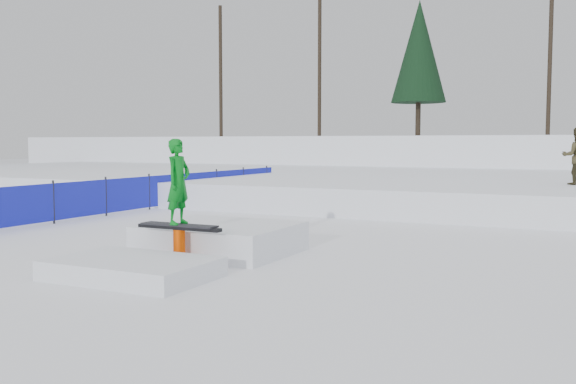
% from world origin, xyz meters
% --- Properties ---
extents(ground, '(120.00, 120.00, 0.00)m').
position_xyz_m(ground, '(0.00, 0.00, 0.00)').
color(ground, white).
extents(snow_berm, '(60.00, 14.00, 2.40)m').
position_xyz_m(snow_berm, '(0.00, 30.00, 1.20)').
color(snow_berm, white).
rests_on(snow_berm, ground).
extents(snow_midrise, '(50.00, 18.00, 0.80)m').
position_xyz_m(snow_midrise, '(0.00, 16.00, 0.40)').
color(snow_midrise, white).
rests_on(snow_midrise, ground).
extents(safety_fence, '(0.05, 16.00, 1.10)m').
position_xyz_m(safety_fence, '(-6.50, 6.60, 0.55)').
color(safety_fence, '#161DBA').
rests_on(safety_fence, ground).
extents(jib_rail_feature, '(2.60, 4.40, 2.11)m').
position_xyz_m(jib_rail_feature, '(-0.40, 0.28, 0.30)').
color(jib_rail_feature, white).
rests_on(jib_rail_feature, ground).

